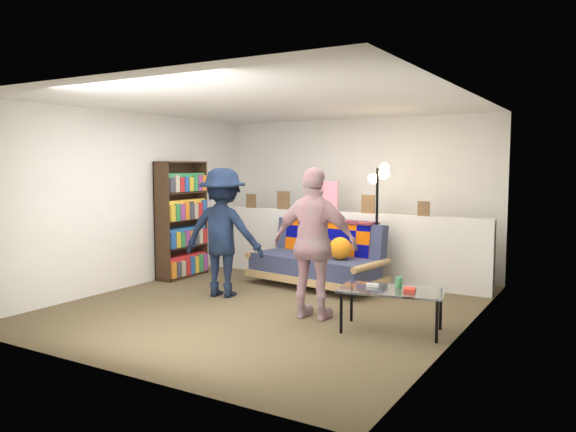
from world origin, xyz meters
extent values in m
plane|color=brown|center=(0.00, 0.00, 0.00)|extent=(5.00, 5.00, 0.00)
cube|color=silver|center=(0.00, 2.50, 1.20)|extent=(4.50, 0.10, 2.40)
cube|color=silver|center=(-2.25, 0.00, 1.20)|extent=(0.10, 5.00, 2.40)
cube|color=silver|center=(2.25, 0.00, 1.20)|extent=(0.10, 5.00, 2.40)
cube|color=white|center=(0.00, 0.00, 2.40)|extent=(4.50, 5.00, 0.10)
cube|color=silver|center=(0.00, 1.80, 0.50)|extent=(4.45, 0.15, 1.00)
cube|color=brown|center=(-1.50, 1.78, 1.11)|extent=(0.18, 0.02, 0.22)
cube|color=brown|center=(-0.90, 1.78, 1.14)|extent=(0.22, 0.02, 0.28)
cube|color=white|center=(-0.20, 1.78, 1.23)|extent=(0.45, 0.02, 0.45)
cube|color=brown|center=(0.50, 1.78, 1.13)|extent=(0.20, 0.02, 0.26)
cube|color=brown|center=(1.30, 1.78, 1.10)|extent=(0.16, 0.02, 0.20)
cube|color=tan|center=(-0.02, 1.18, 0.15)|extent=(1.99, 1.12, 0.10)
cube|color=#313859|center=(-0.03, 1.13, 0.32)|extent=(1.87, 0.96, 0.24)
cube|color=#313859|center=(0.03, 1.50, 0.62)|extent=(1.80, 0.50, 0.56)
cylinder|color=tan|center=(-0.91, 1.32, 0.40)|extent=(0.22, 0.85, 0.09)
cylinder|color=tan|center=(0.86, 1.05, 0.40)|extent=(0.22, 0.85, 0.09)
cube|color=#04076F|center=(0.01, 1.42, 0.62)|extent=(1.44, 0.32, 0.52)
cube|color=#04076F|center=(0.03, 1.55, 0.89)|extent=(1.46, 0.47, 0.03)
sphere|color=orange|center=(0.41, 1.07, 0.59)|extent=(0.30, 0.30, 0.30)
cube|color=black|center=(-2.22, 0.78, 0.87)|extent=(0.02, 0.87, 1.74)
cube|color=black|center=(-2.08, 0.36, 0.87)|extent=(0.29, 0.02, 1.74)
cube|color=black|center=(-2.08, 1.20, 0.87)|extent=(0.29, 0.02, 1.74)
cube|color=black|center=(-2.08, 0.78, 1.73)|extent=(0.29, 0.87, 0.02)
cube|color=black|center=(-2.08, 0.78, 0.02)|extent=(0.29, 0.87, 0.04)
cube|color=black|center=(-2.08, 0.78, 0.46)|extent=(0.29, 0.83, 0.02)
cube|color=black|center=(-2.08, 0.78, 0.87)|extent=(0.29, 0.83, 0.02)
cube|color=black|center=(-2.08, 0.78, 1.27)|extent=(0.29, 0.83, 0.02)
cube|color=red|center=(-2.06, 0.78, 0.19)|extent=(0.21, 0.81, 0.29)
cube|color=#2666A7|center=(-2.06, 0.78, 0.62)|extent=(0.21, 0.81, 0.27)
cube|color=gold|center=(-2.06, 0.78, 1.02)|extent=(0.21, 0.81, 0.29)
cube|color=#338C4F|center=(-2.06, 0.78, 1.43)|extent=(0.21, 0.81, 0.27)
cylinder|color=black|center=(1.20, -0.58, 0.21)|extent=(0.04, 0.04, 0.42)
cylinder|color=black|center=(2.12, -0.40, 0.21)|extent=(0.04, 0.04, 0.42)
cylinder|color=black|center=(1.11, -0.14, 0.21)|extent=(0.04, 0.04, 0.42)
cylinder|color=black|center=(2.03, 0.04, 0.21)|extent=(0.04, 0.04, 0.42)
cube|color=silver|center=(1.62, -0.27, 0.43)|extent=(1.13, 0.76, 0.02)
cube|color=silver|center=(1.40, -0.26, 0.45)|extent=(0.13, 0.07, 0.03)
cube|color=red|center=(1.82, -0.32, 0.46)|extent=(0.13, 0.16, 0.04)
cylinder|color=#3A8C52|center=(1.64, -0.14, 0.49)|extent=(0.09, 0.09, 0.10)
cylinder|color=black|center=(0.78, 1.43, 0.01)|extent=(0.30, 0.30, 0.03)
cylinder|color=black|center=(0.78, 1.43, 0.82)|extent=(0.04, 0.04, 1.64)
sphere|color=#FFC672|center=(0.68, 1.51, 1.50)|extent=(0.14, 0.14, 0.14)
sphere|color=#FFC672|center=(0.89, 1.35, 1.57)|extent=(0.14, 0.14, 0.14)
sphere|color=#FFC672|center=(0.83, 1.53, 1.64)|extent=(0.14, 0.14, 0.14)
imported|color=black|center=(-0.80, 0.11, 0.82)|extent=(1.17, 0.83, 1.65)
imported|color=pink|center=(0.72, -0.24, 0.83)|extent=(1.01, 0.48, 1.67)
camera|label=1|loc=(3.55, -5.60, 1.70)|focal=35.00mm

